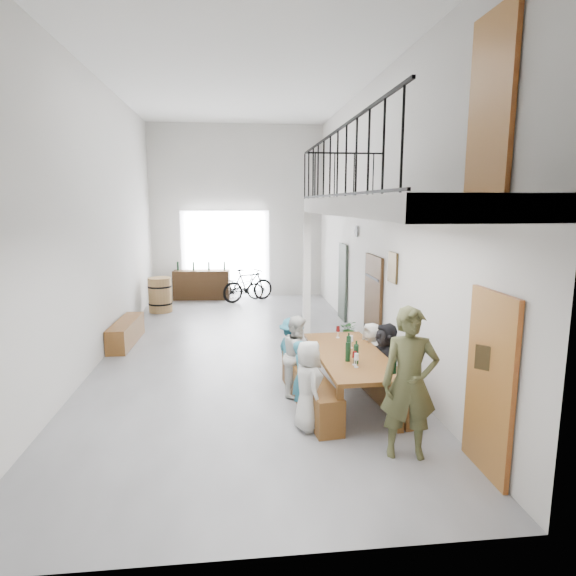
{
  "coord_description": "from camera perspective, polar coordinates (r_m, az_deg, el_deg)",
  "views": [
    {
      "loc": [
        -0.09,
        -9.71,
        3.04
      ],
      "look_at": [
        0.92,
        -0.5,
        1.4
      ],
      "focal_mm": 30.0,
      "sensor_mm": 36.0,
      "label": 1
    }
  ],
  "objects": [
    {
      "name": "gateway_portal",
      "position": [
        15.74,
        -7.4,
        3.96
      ],
      "size": [
        2.8,
        0.08,
        2.8
      ],
      "primitive_type": "cube",
      "color": "white",
      "rests_on": "ground"
    },
    {
      "name": "oak_barrel",
      "position": [
        14.05,
        -14.92,
        -0.78
      ],
      "size": [
        0.66,
        0.66,
        0.98
      ],
      "color": "olive",
      "rests_on": "ground"
    },
    {
      "name": "potted_plant",
      "position": [
        11.04,
        7.27,
        -4.87
      ],
      "size": [
        0.49,
        0.46,
        0.44
      ],
      "primitive_type": "imported",
      "rotation": [
        0.0,
        0.0,
        -0.36
      ],
      "color": "#18431D",
      "rests_on": "ground"
    },
    {
      "name": "guest_left_d",
      "position": [
        8.17,
        0.42,
        -7.52
      ],
      "size": [
        0.67,
        0.85,
        1.16
      ],
      "primitive_type": "imported",
      "rotation": [
        0.0,
        0.0,
        1.93
      ],
      "color": "#276E83",
      "rests_on": "ground"
    },
    {
      "name": "counter_bottles",
      "position": [
        15.54,
        -10.25,
        2.58
      ],
      "size": [
        1.52,
        0.13,
        0.28
      ],
      "color": "black",
      "rests_on": "serving_counter"
    },
    {
      "name": "host_standing",
      "position": [
        6.02,
        14.19,
        -10.87
      ],
      "size": [
        0.75,
        0.56,
        1.85
      ],
      "primitive_type": "imported",
      "rotation": [
        0.0,
        0.0,
        -0.19
      ],
      "color": "#494A2A",
      "rests_on": "ground"
    },
    {
      "name": "room_walls",
      "position": [
        9.72,
        -5.89,
        13.0
      ],
      "size": [
        12.0,
        12.0,
        12.0
      ],
      "color": "silver",
      "rests_on": "ground"
    },
    {
      "name": "right_wall_decor",
      "position": [
        8.43,
        13.15,
        0.9
      ],
      "size": [
        0.07,
        8.28,
        5.07
      ],
      "color": "#945D27",
      "rests_on": "ground"
    },
    {
      "name": "guest_left_a",
      "position": [
        6.62,
        2.43,
        -11.45
      ],
      "size": [
        0.48,
        0.66,
        1.24
      ],
      "primitive_type": "imported",
      "rotation": [
        0.0,
        0.0,
        1.73
      ],
      "color": "beige",
      "rests_on": "ground"
    },
    {
      "name": "tableware",
      "position": [
        7.22,
        7.38,
        -7.03
      ],
      "size": [
        0.27,
        1.57,
        0.35
      ],
      "color": "black",
      "rests_on": "tasting_table"
    },
    {
      "name": "guest_left_c",
      "position": [
        7.74,
        1.2,
        -7.99
      ],
      "size": [
        0.66,
        0.75,
        1.29
      ],
      "primitive_type": "imported",
      "rotation": [
        0.0,
        0.0,
        1.25
      ],
      "color": "beige",
      "rests_on": "ground"
    },
    {
      "name": "serving_counter",
      "position": [
        15.61,
        -10.19,
        0.37
      ],
      "size": [
        1.8,
        0.64,
        0.93
      ],
      "primitive_type": "cube",
      "rotation": [
        0.0,
        0.0,
        -0.08
      ],
      "color": "#38230F",
      "rests_on": "ground"
    },
    {
      "name": "floor",
      "position": [
        10.18,
        -5.53,
        -7.41
      ],
      "size": [
        12.0,
        12.0,
        0.0
      ],
      "primitive_type": "plane",
      "color": "slate",
      "rests_on": "ground"
    },
    {
      "name": "guest_right_c",
      "position": [
        8.22,
        9.79,
        -7.8
      ],
      "size": [
        0.48,
        0.61,
        1.09
      ],
      "primitive_type": "imported",
      "rotation": [
        0.0,
        0.0,
        -1.28
      ],
      "color": "beige",
      "rests_on": "ground"
    },
    {
      "name": "bicycle_far",
      "position": [
        15.04,
        -4.76,
        0.34
      ],
      "size": [
        1.76,
        1.21,
        1.04
      ],
      "primitive_type": "imported",
      "rotation": [
        0.0,
        0.0,
        2.03
      ],
      "color": "black",
      "rests_on": "ground"
    },
    {
      "name": "guest_right_b",
      "position": [
        7.71,
        11.49,
        -8.51
      ],
      "size": [
        0.44,
        1.16,
        1.23
      ],
      "primitive_type": "imported",
      "rotation": [
        0.0,
        0.0,
        -1.64
      ],
      "color": "black",
      "rests_on": "ground"
    },
    {
      "name": "bicycle_near",
      "position": [
        15.51,
        -5.77,
        0.22
      ],
      "size": [
        1.66,
        0.94,
        0.82
      ],
      "primitive_type": "imported",
      "rotation": [
        0.0,
        0.0,
        1.3
      ],
      "color": "black",
      "rests_on": "ground"
    },
    {
      "name": "guest_right_a",
      "position": [
        7.16,
        13.43,
        -10.92
      ],
      "size": [
        0.32,
        0.63,
        1.03
      ],
      "primitive_type": "imported",
      "rotation": [
        0.0,
        0.0,
        -1.69
      ],
      "color": "#A2261B",
      "rests_on": "ground"
    },
    {
      "name": "balcony",
      "position": [
        6.9,
        11.32,
        9.19
      ],
      "size": [
        1.52,
        5.62,
        4.0
      ],
      "color": "silver",
      "rests_on": "ground"
    },
    {
      "name": "bench_wall",
      "position": [
        7.73,
        11.32,
        -11.45
      ],
      "size": [
        0.51,
        2.05,
        0.47
      ],
      "primitive_type": "cube",
      "rotation": [
        0.0,
        0.0,
        0.12
      ],
      "color": "brown",
      "rests_on": "ground"
    },
    {
      "name": "tasting_table",
      "position": [
        7.45,
        7.35,
        -8.31
      ],
      "size": [
        1.07,
        2.46,
        0.79
      ],
      "rotation": [
        0.0,
        0.0,
        0.03
      ],
      "color": "brown",
      "rests_on": "ground"
    },
    {
      "name": "bench_inner",
      "position": [
        7.46,
        2.57,
        -11.86
      ],
      "size": [
        0.62,
        2.29,
        0.52
      ],
      "primitive_type": "cube",
      "rotation": [
        0.0,
        0.0,
        0.11
      ],
      "color": "brown",
      "rests_on": "ground"
    },
    {
      "name": "guest_left_b",
      "position": [
        7.15,
        1.62,
        -10.45
      ],
      "size": [
        0.33,
        0.44,
        1.08
      ],
      "primitive_type": "imported",
      "rotation": [
        0.0,
        0.0,
        1.37
      ],
      "color": "#276E83",
      "rests_on": "ground"
    },
    {
      "name": "side_bench",
      "position": [
        11.13,
        -18.65,
        -5.01
      ],
      "size": [
        0.46,
        1.83,
        0.51
      ],
      "primitive_type": "cube",
      "rotation": [
        0.0,
        0.0,
        -0.03
      ],
      "color": "brown",
      "rests_on": "ground"
    }
  ]
}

